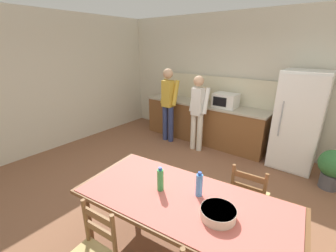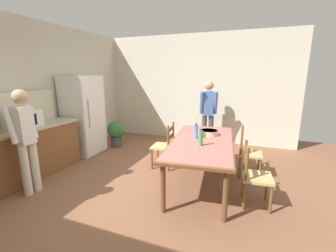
# 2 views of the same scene
# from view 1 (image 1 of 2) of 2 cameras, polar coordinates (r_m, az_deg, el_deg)

# --- Properties ---
(ground_plane) EXTENTS (8.32, 8.32, 0.00)m
(ground_plane) POSITION_cam_1_polar(r_m,az_deg,el_deg) (3.64, 1.34, -17.58)
(ground_plane) COLOR brown
(wall_back) EXTENTS (6.52, 0.12, 2.90)m
(wall_back) POSITION_cam_1_polar(r_m,az_deg,el_deg) (5.33, 19.09, 10.56)
(wall_back) COLOR beige
(wall_back) RESTS_ON ground
(wall_left) EXTENTS (0.12, 5.20, 2.90)m
(wall_left) POSITION_cam_1_polar(r_m,az_deg,el_deg) (5.54, -27.14, 9.80)
(wall_left) COLOR beige
(wall_left) RESTS_ON ground
(kitchen_counter) EXTENTS (2.99, 0.66, 0.93)m
(kitchen_counter) POSITION_cam_1_polar(r_m,az_deg,el_deg) (5.48, 8.89, 1.03)
(kitchen_counter) COLOR brown
(kitchen_counter) RESTS_ON ground
(counter_splashback) EXTENTS (2.95, 0.03, 0.60)m
(counter_splashback) POSITION_cam_1_polar(r_m,az_deg,el_deg) (5.55, 10.92, 9.33)
(counter_splashback) COLOR beige
(counter_splashback) RESTS_ON kitchen_counter
(refrigerator) EXTENTS (0.75, 0.73, 1.81)m
(refrigerator) POSITION_cam_1_polar(r_m,az_deg,el_deg) (4.73, 30.14, 1.06)
(refrigerator) COLOR white
(refrigerator) RESTS_ON ground
(microwave) EXTENTS (0.50, 0.39, 0.30)m
(microwave) POSITION_cam_1_polar(r_m,az_deg,el_deg) (5.07, 14.41, 6.33)
(microwave) COLOR white
(microwave) RESTS_ON kitchen_counter
(paper_bag) EXTENTS (0.24, 0.16, 0.36)m
(paper_bag) POSITION_cam_1_polar(r_m,az_deg,el_deg) (5.29, 8.82, 7.62)
(paper_bag) COLOR tan
(paper_bag) RESTS_ON kitchen_counter
(dining_table) EXTENTS (2.31, 1.26, 0.76)m
(dining_table) POSITION_cam_1_polar(r_m,az_deg,el_deg) (2.42, 3.90, -19.11)
(dining_table) COLOR brown
(dining_table) RESTS_ON ground
(bottle_near_centre) EXTENTS (0.07, 0.07, 0.27)m
(bottle_near_centre) POSITION_cam_1_polar(r_m,az_deg,el_deg) (2.42, -1.95, -13.44)
(bottle_near_centre) COLOR green
(bottle_near_centre) RESTS_ON dining_table
(bottle_off_centre) EXTENTS (0.07, 0.07, 0.27)m
(bottle_off_centre) POSITION_cam_1_polar(r_m,az_deg,el_deg) (2.36, 7.93, -14.56)
(bottle_off_centre) COLOR #4C8ED6
(bottle_off_centre) RESTS_ON dining_table
(serving_bowl) EXTENTS (0.32, 0.32, 0.09)m
(serving_bowl) POSITION_cam_1_polar(r_m,az_deg,el_deg) (2.18, 12.63, -20.67)
(serving_bowl) COLOR beige
(serving_bowl) RESTS_ON dining_table
(chair_side_far_right) EXTENTS (0.45, 0.43, 0.91)m
(chair_side_far_right) POSITION_cam_1_polar(r_m,az_deg,el_deg) (3.07, 19.73, -16.73)
(chair_side_far_right) COLOR brown
(chair_side_far_right) RESTS_ON ground
(person_at_sink) EXTENTS (0.43, 0.30, 1.73)m
(person_at_sink) POSITION_cam_1_polar(r_m,az_deg,el_deg) (5.26, 0.05, 6.21)
(person_at_sink) COLOR navy
(person_at_sink) RESTS_ON ground
(person_at_counter) EXTENTS (0.41, 0.28, 1.64)m
(person_at_counter) POSITION_cam_1_polar(r_m,az_deg,el_deg) (4.82, 7.54, 4.11)
(person_at_counter) COLOR silver
(person_at_counter) RESTS_ON ground
(potted_plant) EXTENTS (0.44, 0.44, 0.67)m
(potted_plant) POSITION_cam_1_polar(r_m,az_deg,el_deg) (4.48, 36.37, -8.38)
(potted_plant) COLOR #4C4C51
(potted_plant) RESTS_ON ground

